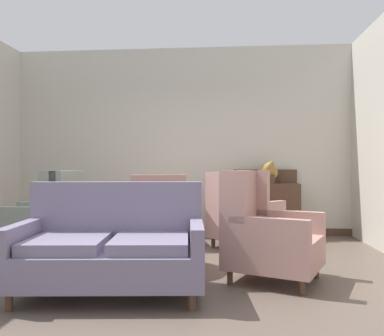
{
  "coord_description": "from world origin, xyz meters",
  "views": [
    {
      "loc": [
        0.76,
        -4.13,
        1.12
      ],
      "look_at": [
        0.37,
        0.53,
        1.12
      ],
      "focal_mm": 37.19,
      "sensor_mm": 36.0,
      "label": 1
    }
  ],
  "objects": [
    {
      "name": "sideboard",
      "position": [
        1.42,
        2.34,
        0.5
      ],
      "size": [
        1.03,
        0.4,
        1.09
      ],
      "color": "#4C3323",
      "rests_on": "ground"
    },
    {
      "name": "porcelain_vase",
      "position": [
        0.01,
        0.21,
        0.58
      ],
      "size": [
        0.18,
        0.18,
        0.31
      ],
      "color": "brown",
      "rests_on": "coffee_table"
    },
    {
      "name": "settee",
      "position": [
        -0.25,
        -0.66,
        0.4
      ],
      "size": [
        1.71,
        1.03,
        0.99
      ],
      "rotation": [
        0.0,
        0.0,
        0.09
      ],
      "color": "slate",
      "rests_on": "ground"
    },
    {
      "name": "wall_back",
      "position": [
        0.0,
        2.63,
        1.58
      ],
      "size": [
        5.91,
        0.08,
        3.17
      ],
      "primitive_type": "cube",
      "color": "beige",
      "rests_on": "ground"
    },
    {
      "name": "armchair_near_window",
      "position": [
        -0.22,
        1.57,
        0.43
      ],
      "size": [
        0.94,
        1.05,
        1.03
      ],
      "rotation": [
        0.0,
        0.0,
        3.37
      ],
      "color": "tan",
      "rests_on": "ground"
    },
    {
      "name": "gramophone",
      "position": [
        1.47,
        2.25,
        1.1
      ],
      "size": [
        0.38,
        0.46,
        0.49
      ],
      "color": "#4C3323",
      "rests_on": "sideboard"
    },
    {
      "name": "side_table",
      "position": [
        1.04,
        1.27,
        0.4
      ],
      "size": [
        0.47,
        0.47,
        0.67
      ],
      "color": "#4C3323",
      "rests_on": "ground"
    },
    {
      "name": "ground",
      "position": [
        0.0,
        0.0,
        0.0
      ],
      "size": [
        8.06,
        8.06,
        0.0
      ],
      "primitive_type": "plane",
      "color": "brown"
    },
    {
      "name": "armchair_near_sideboard",
      "position": [
        -1.36,
        0.41,
        0.46
      ],
      "size": [
        0.88,
        0.75,
        1.09
      ],
      "rotation": [
        0.0,
        0.0,
        4.69
      ],
      "color": "gray",
      "rests_on": "ground"
    },
    {
      "name": "armchair_back_corner",
      "position": [
        0.98,
        1.4,
        0.45
      ],
      "size": [
        1.12,
        1.12,
        1.06
      ],
      "rotation": [
        0.0,
        0.0,
        2.32
      ],
      "color": "tan",
      "rests_on": "ground"
    },
    {
      "name": "coffee_table",
      "position": [
        0.04,
        0.21,
        0.37
      ],
      "size": [
        0.93,
        0.93,
        0.45
      ],
      "color": "#4C3323",
      "rests_on": "ground"
    },
    {
      "name": "armchair_far_left",
      "position": [
        1.17,
        -0.11,
        0.45
      ],
      "size": [
        1.09,
        1.05,
        1.09
      ],
      "rotation": [
        0.0,
        0.0,
        7.44
      ],
      "color": "tan",
      "rests_on": "ground"
    },
    {
      "name": "baseboard_back",
      "position": [
        0.0,
        2.58,
        0.06
      ],
      "size": [
        5.75,
        0.03,
        0.12
      ],
      "primitive_type": "cube",
      "color": "#4C3323",
      "rests_on": "ground"
    }
  ]
}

